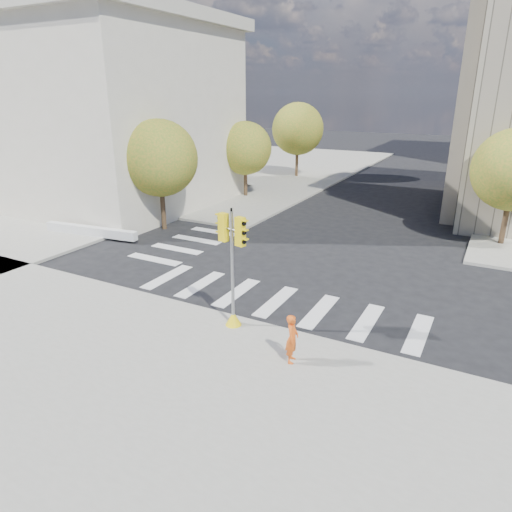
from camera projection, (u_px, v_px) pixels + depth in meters
The scene contains 10 objects.
ground at pixel (299, 284), 19.58m from camera, with size 160.00×160.00×0.00m, color black.
sidewalk_near at pixel (109, 449), 10.43m from camera, with size 30.00×14.00×0.15m, color gray.
sidewalk_far_left at pixel (224, 167), 50.00m from camera, with size 28.00×40.00×0.15m, color gray.
classical_building at pixel (90, 112), 32.92m from camera, with size 19.00×15.00×12.70m.
tree_lw_near at pixel (160, 158), 26.14m from camera, with size 4.40×4.40×6.41m.
tree_lw_mid at pixel (245, 148), 34.58m from camera, with size 4.00×4.00×5.77m.
tree_lw_far at pixel (298, 129), 42.61m from camera, with size 4.80×4.80×6.95m.
traffic_signal at pixel (233, 278), 15.28m from camera, with size 1.08×0.56×4.17m.
photographer at pixel (292, 339), 13.47m from camera, with size 0.56×0.37×1.53m, color #D75114.
planter_wall at pixel (91, 231), 25.73m from camera, with size 6.00×0.40×0.50m, color silver.
Camera 1 is at (6.89, -16.74, 7.78)m, focal length 32.00 mm.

